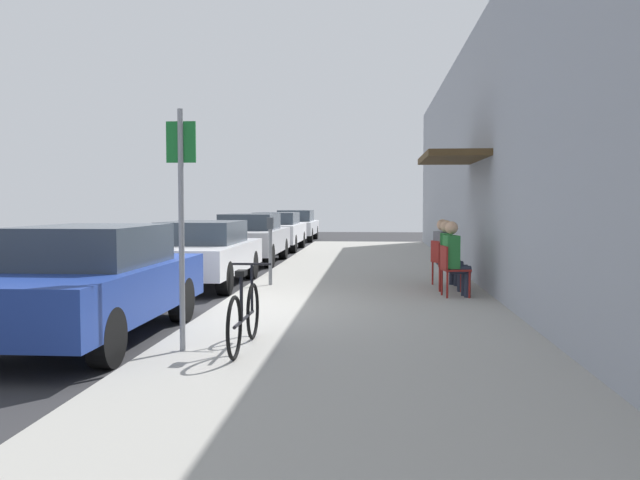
{
  "coord_description": "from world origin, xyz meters",
  "views": [
    {
      "loc": [
        2.45,
        -9.88,
        1.71
      ],
      "look_at": [
        1.31,
        4.42,
        0.93
      ],
      "focal_mm": 37.44,
      "sensor_mm": 36.0,
      "label": 1
    }
  ],
  "objects_px": {
    "parked_car_1": "(202,252)",
    "cafe_chair_2": "(442,260)",
    "seated_patron_0": "(455,256)",
    "seated_patron_2": "(445,250)",
    "parked_car_0": "(89,281)",
    "parked_car_2": "(250,237)",
    "bicycle_0": "(244,316)",
    "cafe_chair_0": "(451,267)",
    "seated_patron_1": "(449,253)",
    "parked_car_4": "(296,225)",
    "parking_meter": "(270,246)",
    "street_sign": "(181,210)",
    "cafe_chair_1": "(446,263)",
    "parked_car_3": "(276,230)"
  },
  "relations": [
    {
      "from": "parked_car_4",
      "to": "seated_patron_0",
      "type": "distance_m",
      "value": 19.58
    },
    {
      "from": "parked_car_0",
      "to": "cafe_chair_2",
      "type": "bearing_deg",
      "value": 45.4
    },
    {
      "from": "parked_car_1",
      "to": "parking_meter",
      "type": "height_order",
      "value": "parking_meter"
    },
    {
      "from": "seated_patron_0",
      "to": "seated_patron_2",
      "type": "distance_m",
      "value": 1.55
    },
    {
      "from": "parked_car_1",
      "to": "parking_meter",
      "type": "distance_m",
      "value": 1.72
    },
    {
      "from": "parked_car_3",
      "to": "cafe_chair_0",
      "type": "distance_m",
      "value": 13.64
    },
    {
      "from": "parked_car_2",
      "to": "street_sign",
      "type": "xyz_separation_m",
      "value": [
        1.5,
        -11.94,
        0.9
      ]
    },
    {
      "from": "bicycle_0",
      "to": "parked_car_1",
      "type": "bearing_deg",
      "value": 108.5
    },
    {
      "from": "bicycle_0",
      "to": "seated_patron_0",
      "type": "height_order",
      "value": "seated_patron_0"
    },
    {
      "from": "street_sign",
      "to": "cafe_chair_0",
      "type": "bearing_deg",
      "value": 52.84
    },
    {
      "from": "seated_patron_0",
      "to": "seated_patron_2",
      "type": "xyz_separation_m",
      "value": [
        0.0,
        1.55,
        0.0
      ]
    },
    {
      "from": "parked_car_2",
      "to": "bicycle_0",
      "type": "distance_m",
      "value": 11.98
    },
    {
      "from": "cafe_chair_2",
      "to": "parked_car_4",
      "type": "bearing_deg",
      "value": 105.67
    },
    {
      "from": "parking_meter",
      "to": "seated_patron_0",
      "type": "relative_size",
      "value": 1.02
    },
    {
      "from": "street_sign",
      "to": "bicycle_0",
      "type": "height_order",
      "value": "street_sign"
    },
    {
      "from": "cafe_chair_2",
      "to": "seated_patron_1",
      "type": "bearing_deg",
      "value": -85.7
    },
    {
      "from": "parked_car_1",
      "to": "street_sign",
      "type": "bearing_deg",
      "value": -77.13
    },
    {
      "from": "parking_meter",
      "to": "cafe_chair_2",
      "type": "bearing_deg",
      "value": 2.4
    },
    {
      "from": "seated_patron_0",
      "to": "parking_meter",
      "type": "bearing_deg",
      "value": 157.76
    },
    {
      "from": "parking_meter",
      "to": "street_sign",
      "type": "relative_size",
      "value": 0.51
    },
    {
      "from": "bicycle_0",
      "to": "seated_patron_0",
      "type": "bearing_deg",
      "value": 57.11
    },
    {
      "from": "parked_car_2",
      "to": "cafe_chair_1",
      "type": "bearing_deg",
      "value": -53.82
    },
    {
      "from": "parked_car_4",
      "to": "cafe_chair_2",
      "type": "bearing_deg",
      "value": -74.33
    },
    {
      "from": "parked_car_0",
      "to": "parking_meter",
      "type": "bearing_deg",
      "value": 72.16
    },
    {
      "from": "parked_car_3",
      "to": "parking_meter",
      "type": "height_order",
      "value": "parking_meter"
    },
    {
      "from": "cafe_chair_0",
      "to": "cafe_chair_1",
      "type": "distance_m",
      "value": 0.8
    },
    {
      "from": "parked_car_1",
      "to": "street_sign",
      "type": "distance_m",
      "value": 6.8
    },
    {
      "from": "cafe_chair_0",
      "to": "cafe_chair_2",
      "type": "bearing_deg",
      "value": 89.86
    },
    {
      "from": "parked_car_1",
      "to": "cafe_chair_2",
      "type": "relative_size",
      "value": 5.06
    },
    {
      "from": "cafe_chair_1",
      "to": "seated_patron_1",
      "type": "height_order",
      "value": "seated_patron_1"
    },
    {
      "from": "street_sign",
      "to": "cafe_chair_0",
      "type": "relative_size",
      "value": 2.99
    },
    {
      "from": "parked_car_1",
      "to": "seated_patron_2",
      "type": "relative_size",
      "value": 3.41
    },
    {
      "from": "parked_car_4",
      "to": "street_sign",
      "type": "distance_m",
      "value": 23.48
    },
    {
      "from": "seated_patron_0",
      "to": "seated_patron_2",
      "type": "height_order",
      "value": "same"
    },
    {
      "from": "seated_patron_0",
      "to": "bicycle_0",
      "type": "bearing_deg",
      "value": -122.89
    },
    {
      "from": "seated_patron_1",
      "to": "parked_car_0",
      "type": "bearing_deg",
      "value": -139.55
    },
    {
      "from": "parking_meter",
      "to": "seated_patron_1",
      "type": "height_order",
      "value": "parking_meter"
    },
    {
      "from": "cafe_chair_0",
      "to": "seated_patron_0",
      "type": "relative_size",
      "value": 0.67
    },
    {
      "from": "parked_car_0",
      "to": "seated_patron_1",
      "type": "height_order",
      "value": "parked_car_0"
    },
    {
      "from": "parked_car_1",
      "to": "parked_car_4",
      "type": "height_order",
      "value": "parked_car_4"
    },
    {
      "from": "seated_patron_2",
      "to": "seated_patron_1",
      "type": "bearing_deg",
      "value": -90.08
    },
    {
      "from": "parked_car_1",
      "to": "parking_meter",
      "type": "relative_size",
      "value": 3.33
    },
    {
      "from": "parked_car_0",
      "to": "parked_car_2",
      "type": "distance_m",
      "value": 10.89
    },
    {
      "from": "parked_car_1",
      "to": "parking_meter",
      "type": "xyz_separation_m",
      "value": [
        1.55,
        -0.71,
        0.19
      ]
    },
    {
      "from": "parking_meter",
      "to": "cafe_chair_2",
      "type": "distance_m",
      "value": 3.35
    },
    {
      "from": "parked_car_4",
      "to": "parking_meter",
      "type": "bearing_deg",
      "value": -84.95
    },
    {
      "from": "parking_meter",
      "to": "street_sign",
      "type": "bearing_deg",
      "value": -90.49
    },
    {
      "from": "parked_car_0",
      "to": "seated_patron_1",
      "type": "bearing_deg",
      "value": 40.45
    },
    {
      "from": "parked_car_2",
      "to": "parked_car_4",
      "type": "bearing_deg",
      "value": 90.0
    },
    {
      "from": "street_sign",
      "to": "seated_patron_0",
      "type": "bearing_deg",
      "value": 52.41
    }
  ]
}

